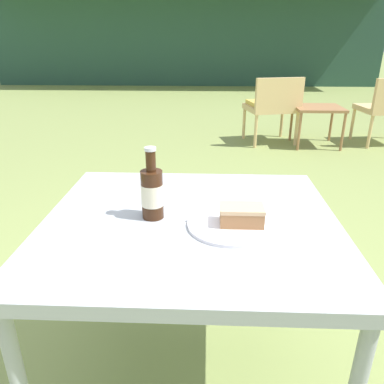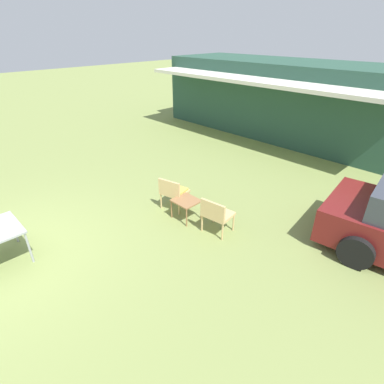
{
  "view_description": "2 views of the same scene",
  "coord_description": "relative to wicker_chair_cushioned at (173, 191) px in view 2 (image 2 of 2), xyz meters",
  "views": [
    {
      "loc": [
        0.05,
        -1.04,
        1.21
      ],
      "look_at": [
        0.0,
        0.1,
        0.74
      ],
      "focal_mm": 35.0,
      "sensor_mm": 36.0,
      "label": 1
    },
    {
      "loc": [
        5.42,
        -0.51,
        3.72
      ],
      "look_at": [
        1.73,
        3.14,
        0.9
      ],
      "focal_mm": 28.0,
      "sensor_mm": 36.0,
      "label": 2
    }
  ],
  "objects": [
    {
      "name": "ground_plane",
      "position": [
        -0.81,
        -3.44,
        -0.47
      ],
      "size": [
        60.0,
        60.0,
        0.0
      ],
      "primitive_type": "plane",
      "color": "olive"
    },
    {
      "name": "cabin_building",
      "position": [
        -1.36,
        7.09,
        0.9
      ],
      "size": [
        9.79,
        4.43,
        2.72
      ],
      "color": "#284C3D",
      "rests_on": "ground_plane"
    },
    {
      "name": "wicker_chair_cushioned",
      "position": [
        0.0,
        0.0,
        0.0
      ],
      "size": [
        0.66,
        0.6,
        0.78
      ],
      "rotation": [
        0.0,
        0.0,
        3.38
      ],
      "color": "tan",
      "rests_on": "ground_plane"
    },
    {
      "name": "wicker_chair_plain",
      "position": [
        1.33,
        -0.02,
        -0.0
      ],
      "size": [
        0.62,
        0.54,
        0.78
      ],
      "rotation": [
        0.0,
        0.0,
        3.27
      ],
      "color": "tan",
      "rests_on": "ground_plane"
    },
    {
      "name": "garden_side_table",
      "position": [
        0.51,
        -0.08,
        -0.06
      ],
      "size": [
        0.53,
        0.49,
        0.46
      ],
      "color": "#996B42",
      "rests_on": "ground_plane"
    }
  ]
}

